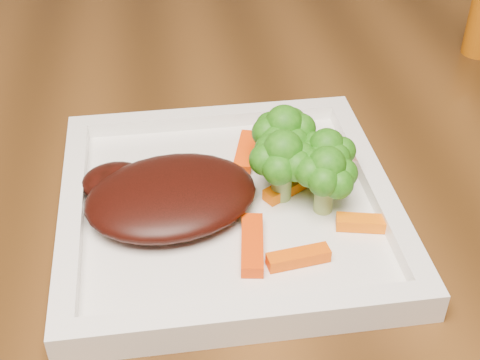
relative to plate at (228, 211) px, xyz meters
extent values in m
cube|color=white|center=(0.00, 0.00, 0.00)|extent=(0.27, 0.27, 0.01)
ellipsoid|color=black|center=(-0.05, 0.00, 0.02)|extent=(0.16, 0.13, 0.03)
cube|color=#E65103|center=(0.04, -0.07, 0.01)|extent=(0.05, 0.02, 0.01)
cube|color=#F86A04|center=(0.11, -0.04, 0.01)|extent=(0.05, 0.02, 0.01)
cube|color=#DE3903|center=(0.01, -0.06, 0.01)|extent=(0.03, 0.06, 0.01)
cube|color=#FE3104|center=(0.10, 0.05, 0.01)|extent=(0.06, 0.04, 0.01)
cube|color=#FF4204|center=(0.02, 0.07, 0.01)|extent=(0.03, 0.06, 0.01)
cube|color=#F26503|center=(0.05, 0.01, 0.01)|extent=(0.05, 0.04, 0.01)
camera|label=1|loc=(-0.05, -0.42, 0.36)|focal=50.00mm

